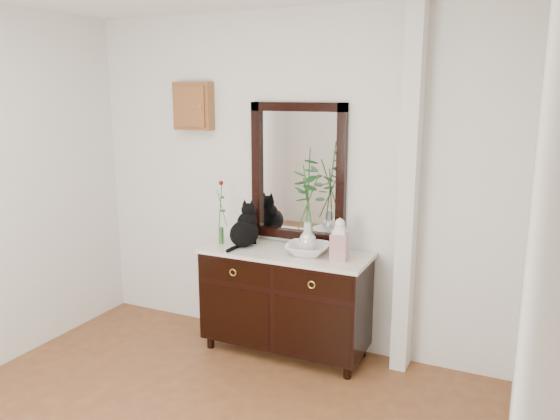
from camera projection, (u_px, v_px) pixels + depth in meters
The scene contains 10 objects.
wall_back at pixel (287, 182), 4.42m from camera, with size 3.60×0.04×2.70m, color silver.
pilaster at pixel (409, 194), 3.93m from camera, with size 0.12×0.20×2.70m, color silver.
sideboard at pixel (285, 297), 4.34m from camera, with size 1.33×0.52×0.82m.
wall_mirror at pixel (298, 172), 4.34m from camera, with size 0.80×0.06×1.10m.
key_cabinet at pixel (193, 106), 4.60m from camera, with size 0.35×0.10×0.40m, color brown.
cat at pixel (244, 225), 4.37m from camera, with size 0.25×0.30×0.35m, color black, non-canonical shape.
lotus_bowl at pixel (307, 249), 4.17m from camera, with size 0.34×0.34×0.08m, color silver.
vase_branches at pixel (308, 200), 4.08m from camera, with size 0.39×0.39×0.81m, color silver, non-canonical shape.
bud_vase_rose at pixel (221, 212), 4.42m from camera, with size 0.06×0.06×0.53m, color #346732, non-canonical shape.
ginger_jar at pixel (340, 239), 4.01m from camera, with size 0.12×0.12×0.32m, color silver, non-canonical shape.
Camera 1 is at (1.78, -2.00, 2.07)m, focal length 35.00 mm.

